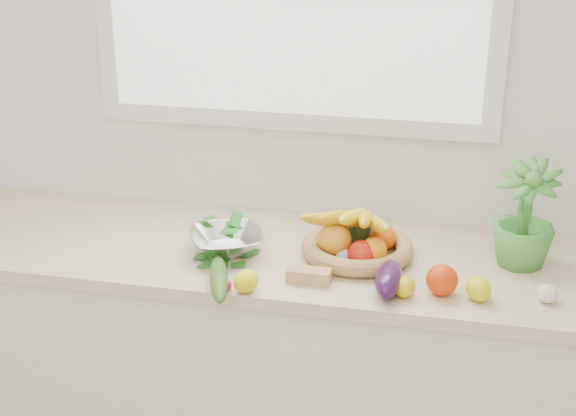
% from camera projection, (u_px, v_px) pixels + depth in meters
% --- Properties ---
extents(back_wall, '(4.50, 0.02, 2.70)m').
position_uv_depth(back_wall, '(294.00, 83.00, 2.56)').
color(back_wall, white).
rests_on(back_wall, ground).
extents(counter_cabinet, '(2.20, 0.58, 0.86)m').
position_uv_depth(counter_cabinet, '(275.00, 378.00, 2.64)').
color(counter_cabinet, silver).
rests_on(counter_cabinet, ground).
extents(countertop, '(2.24, 0.62, 0.04)m').
position_uv_depth(countertop, '(274.00, 255.00, 2.47)').
color(countertop, beige).
rests_on(countertop, counter_cabinet).
extents(orange_loose, '(0.12, 0.12, 0.09)m').
position_uv_depth(orange_loose, '(442.00, 280.00, 2.18)').
color(orange_loose, red).
rests_on(orange_loose, countertop).
extents(lemon_a, '(0.07, 0.08, 0.06)m').
position_uv_depth(lemon_a, '(405.00, 287.00, 2.17)').
color(lemon_a, '#DDB90C').
rests_on(lemon_a, countertop).
extents(lemon_b, '(0.09, 0.10, 0.06)m').
position_uv_depth(lemon_b, '(246.00, 281.00, 2.20)').
color(lemon_b, yellow).
rests_on(lemon_b, countertop).
extents(lemon_c, '(0.10, 0.10, 0.06)m').
position_uv_depth(lemon_c, '(479.00, 289.00, 2.15)').
color(lemon_c, '#D0D30B').
rests_on(lemon_c, countertop).
extents(apple, '(0.11, 0.11, 0.08)m').
position_uv_depth(apple, '(362.00, 255.00, 2.33)').
color(apple, red).
rests_on(apple, countertop).
extents(ginger, '(0.12, 0.05, 0.04)m').
position_uv_depth(ginger, '(309.00, 276.00, 2.25)').
color(ginger, tan).
rests_on(ginger, countertop).
extents(garlic_a, '(0.06, 0.06, 0.05)m').
position_uv_depth(garlic_a, '(345.00, 257.00, 2.36)').
color(garlic_a, beige).
rests_on(garlic_a, countertop).
extents(garlic_b, '(0.06, 0.06, 0.04)m').
position_uv_depth(garlic_b, '(357.00, 252.00, 2.40)').
color(garlic_b, white).
rests_on(garlic_b, countertop).
extents(garlic_c, '(0.07, 0.07, 0.05)m').
position_uv_depth(garlic_c, '(547.00, 294.00, 2.15)').
color(garlic_c, white).
rests_on(garlic_c, countertop).
extents(eggplant, '(0.07, 0.19, 0.08)m').
position_uv_depth(eggplant, '(389.00, 279.00, 2.19)').
color(eggplant, '#2E0F37').
rests_on(eggplant, countertop).
extents(cucumber, '(0.14, 0.28, 0.05)m').
position_uv_depth(cucumber, '(219.00, 278.00, 2.23)').
color(cucumber, '#285117').
rests_on(cucumber, countertop).
extents(radish, '(0.03, 0.03, 0.03)m').
position_uv_depth(radish, '(227.00, 285.00, 2.21)').
color(radish, '#CE1949').
rests_on(radish, countertop).
extents(potted_herb, '(0.21, 0.21, 0.33)m').
position_uv_depth(potted_herb, '(525.00, 216.00, 2.31)').
color(potted_herb, green).
rests_on(potted_herb, countertop).
extents(fruit_basket, '(0.41, 0.41, 0.18)m').
position_uv_depth(fruit_basket, '(356.00, 241.00, 2.40)').
color(fruit_basket, '#B57E50').
rests_on(fruit_basket, countertop).
extents(colander_with_spinach, '(0.29, 0.29, 0.12)m').
position_uv_depth(colander_with_spinach, '(226.00, 236.00, 2.41)').
color(colander_with_spinach, silver).
rests_on(colander_with_spinach, countertop).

